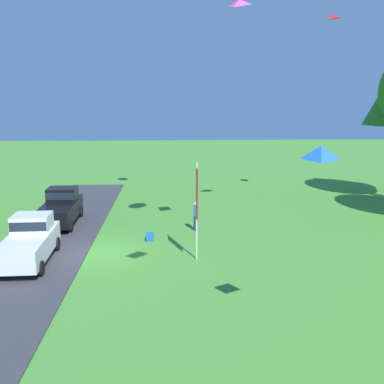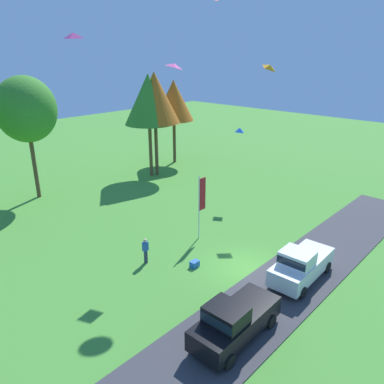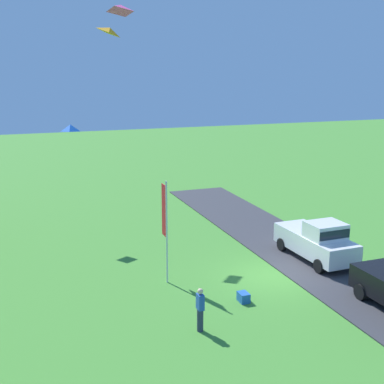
% 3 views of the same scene
% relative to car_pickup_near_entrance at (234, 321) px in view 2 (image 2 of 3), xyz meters
% --- Properties ---
extents(ground_plane, '(120.00, 120.00, 0.00)m').
position_rel_car_pickup_near_entrance_xyz_m(ground_plane, '(5.54, 3.26, -1.11)').
color(ground_plane, '#478E33').
extents(pavement_strip, '(36.00, 4.40, 0.06)m').
position_rel_car_pickup_near_entrance_xyz_m(pavement_strip, '(5.54, 0.37, -1.08)').
color(pavement_strip, '#38383D').
rests_on(pavement_strip, ground).
extents(car_pickup_near_entrance, '(5.04, 2.13, 2.14)m').
position_rel_car_pickup_near_entrance_xyz_m(car_pickup_near_entrance, '(0.00, 0.00, 0.00)').
color(car_pickup_near_entrance, black).
rests_on(car_pickup_near_entrance, ground).
extents(car_pickup_by_flagpole, '(5.06, 2.18, 2.14)m').
position_rel_car_pickup_near_entrance_xyz_m(car_pickup_by_flagpole, '(6.57, 0.08, 0.00)').
color(car_pickup_by_flagpole, white).
rests_on(car_pickup_by_flagpole, ground).
extents(person_beside_suv, '(0.36, 0.24, 1.71)m').
position_rel_car_pickup_near_entrance_xyz_m(person_beside_suv, '(1.72, 8.27, -0.23)').
color(person_beside_suv, '#2D334C').
rests_on(person_beside_suv, ground).
extents(tree_lone_near, '(5.17, 5.17, 10.91)m').
position_rel_car_pickup_near_entrance_xyz_m(tree_lone_near, '(2.53, 24.55, 6.94)').
color(tree_lone_near, brown).
rests_on(tree_lone_near, ground).
extents(tree_far_left, '(5.08, 5.08, 10.72)m').
position_rel_car_pickup_near_entrance_xyz_m(tree_far_left, '(13.96, 21.69, 7.04)').
color(tree_far_left, brown).
rests_on(tree_far_left, ground).
extents(tree_far_right, '(5.16, 5.16, 10.89)m').
position_rel_car_pickup_near_entrance_xyz_m(tree_far_right, '(14.59, 21.46, 7.18)').
color(tree_far_right, brown).
rests_on(tree_far_right, ground).
extents(tree_right_of_center, '(4.62, 4.62, 9.75)m').
position_rel_car_pickup_near_entrance_xyz_m(tree_right_of_center, '(19.46, 23.67, 6.30)').
color(tree_right_of_center, brown).
rests_on(tree_right_of_center, ground).
extents(flag_banner, '(0.71, 0.08, 4.77)m').
position_rel_car_pickup_near_entrance_xyz_m(flag_banner, '(6.78, 8.05, 1.91)').
color(flag_banner, silver).
rests_on(flag_banner, ground).
extents(cooler_box, '(0.56, 0.40, 0.40)m').
position_rel_car_pickup_near_entrance_xyz_m(cooler_box, '(3.48, 5.65, -0.91)').
color(cooler_box, blue).
rests_on(cooler_box, ground).
extents(kite_diamond_over_trees, '(1.17, 1.27, 0.41)m').
position_rel_car_pickup_near_entrance_xyz_m(kite_diamond_over_trees, '(1.56, 14.00, 12.56)').
color(kite_diamond_over_trees, '#EA4C9E').
extents(kite_diamond_mid_center, '(1.23, 1.20, 0.48)m').
position_rel_car_pickup_near_entrance_xyz_m(kite_diamond_mid_center, '(6.22, 9.94, 10.79)').
color(kite_diamond_mid_center, '#EA4C9E').
extents(kite_diamond_high_left, '(0.92, 0.97, 0.46)m').
position_rel_car_pickup_near_entrance_xyz_m(kite_diamond_high_left, '(15.14, 11.00, 5.18)').
color(kite_diamond_high_left, blue).
extents(kite_diamond_near_flag, '(0.89, 1.16, 0.67)m').
position_rel_car_pickup_near_entrance_xyz_m(kite_diamond_near_flag, '(15.36, 8.51, 10.51)').
color(kite_diamond_near_flag, orange).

